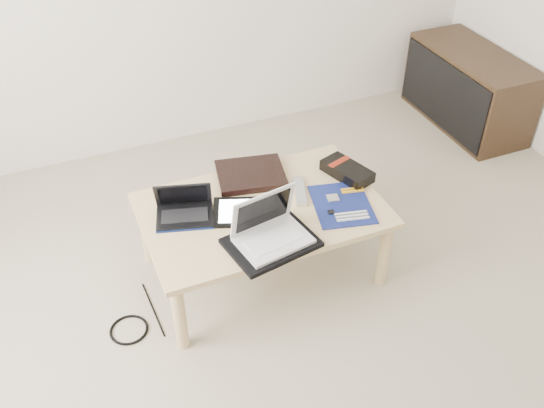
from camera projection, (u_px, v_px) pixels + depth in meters
name	position (u px, v px, depth m)	size (l,w,h in m)	color
ground	(324.00, 366.00, 2.59)	(4.00, 4.00, 0.00)	#AAA28A
coffee_table	(262.00, 216.00, 2.82)	(1.10, 0.70, 0.40)	#CFB57C
media_cabinet	(467.00, 89.00, 4.01)	(0.41, 0.90, 0.50)	#392817
book	(251.00, 174.00, 2.97)	(0.37, 0.33, 0.03)	black
netbook	(184.00, 209.00, 2.72)	(0.29, 0.25, 0.17)	black
tablet	(243.00, 212.00, 2.76)	(0.33, 0.29, 0.01)	black
remote	(300.00, 191.00, 2.87)	(0.12, 0.22, 0.02)	#BCBCC1
neoprene_sleeve	(271.00, 243.00, 2.59)	(0.37, 0.27, 0.02)	black
white_laptop	(270.00, 230.00, 2.57)	(0.33, 0.26, 0.22)	silver
motherboard	(342.00, 204.00, 2.81)	(0.32, 0.37, 0.02)	#0D1A55
gpu_box	(347.00, 171.00, 2.97)	(0.20, 0.29, 0.06)	black
cable_coil	(249.00, 212.00, 2.76)	(0.11, 0.11, 0.01)	black
floor_cable_coil	(129.00, 330.00, 2.73)	(0.17, 0.17, 0.01)	black
floor_cable_trail	(153.00, 309.00, 2.83)	(0.01, 0.01, 0.35)	black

